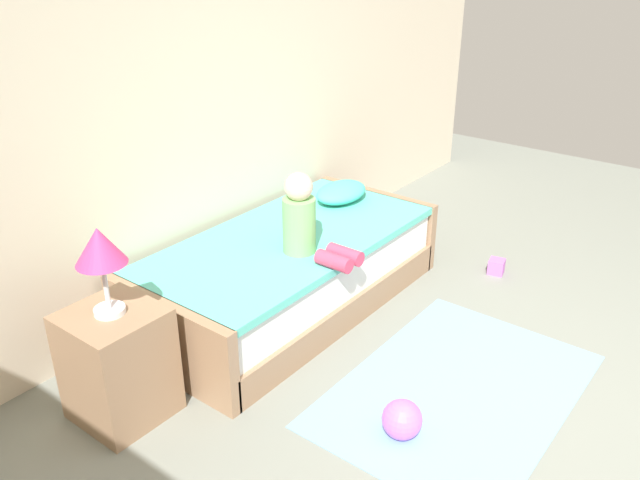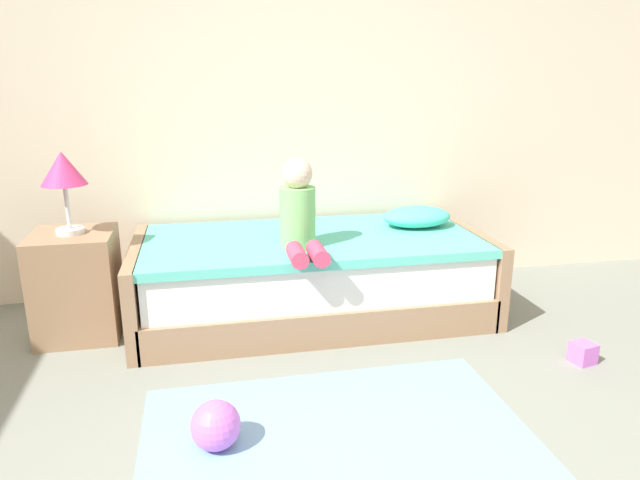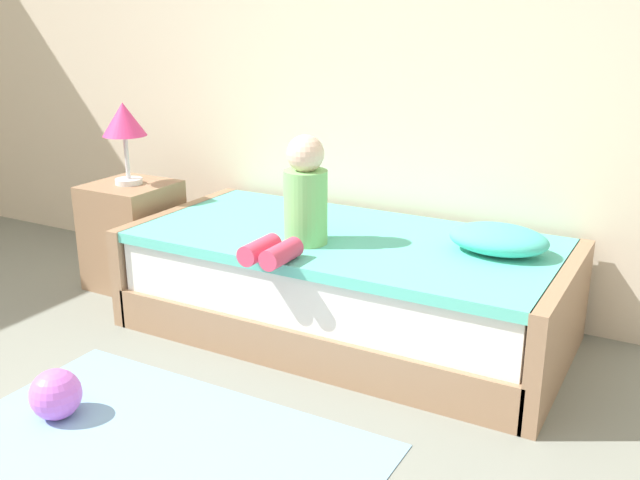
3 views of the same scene
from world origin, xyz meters
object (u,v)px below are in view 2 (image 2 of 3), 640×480
object	(u,v)px
toy_ball	(216,425)
toy_block	(583,353)
table_lamp	(63,173)
child_figure	(299,213)
pillow	(417,217)
bed	(312,276)
nightstand	(77,285)

from	to	relation	value
toy_ball	toy_block	world-z (taller)	toy_ball
table_lamp	child_figure	size ratio (longest dim) A/B	0.88
toy_ball	pillow	bearing A→B (deg)	45.22
pillow	toy_block	bearing A→B (deg)	-61.21
toy_ball	toy_block	bearing A→B (deg)	10.14
toy_block	child_figure	bearing A→B (deg)	153.71
bed	pillow	world-z (taller)	pillow
child_figure	toy_block	size ratio (longest dim) A/B	4.74
child_figure	toy_block	xyz separation A→B (m)	(1.37, -0.68, -0.65)
child_figure	toy_ball	world-z (taller)	child_figure
pillow	toy_block	size ratio (longest dim) A/B	4.09
toy_block	pillow	bearing A→B (deg)	118.79
child_figure	pillow	distance (m)	0.89
bed	toy_ball	bearing A→B (deg)	-116.82
bed	table_lamp	bearing A→B (deg)	-179.39
nightstand	child_figure	bearing A→B (deg)	-9.82
bed	pillow	bearing A→B (deg)	8.09
bed	nightstand	size ratio (longest dim) A/B	3.52
nightstand	child_figure	xyz separation A→B (m)	(1.24, -0.21, 0.40)
toy_block	nightstand	bearing A→B (deg)	161.13
bed	nightstand	distance (m)	1.35
table_lamp	toy_block	distance (m)	2.89
child_figure	pillow	size ratio (longest dim) A/B	1.16
nightstand	pillow	bearing A→B (deg)	3.19
nightstand	pillow	world-z (taller)	pillow
table_lamp	pillow	world-z (taller)	table_lamp
toy_ball	table_lamp	bearing A→B (deg)	120.47
nightstand	bed	bearing A→B (deg)	0.61
table_lamp	toy_ball	bearing A→B (deg)	-59.53
nightstand	toy_ball	xyz separation A→B (m)	(0.72, -1.23, -0.20)
nightstand	child_figure	size ratio (longest dim) A/B	1.18
bed	pillow	distance (m)	0.78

